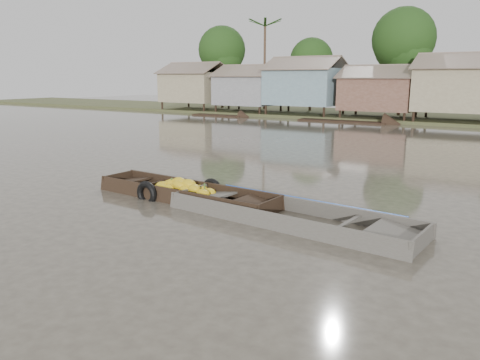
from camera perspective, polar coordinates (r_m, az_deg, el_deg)
The scene contains 4 objects.
ground at distance 12.95m, azimuth -4.32°, elevation -3.63°, with size 120.00×120.00×0.00m, color #453F35.
riverbank at distance 42.07m, azimuth 26.74°, elevation 10.49°, with size 120.00×12.47×10.22m.
banana_boat at distance 14.15m, azimuth -7.07°, elevation -1.52°, with size 6.17×1.79×0.84m.
viewer_boat at distance 11.95m, azimuth 6.03°, elevation -4.83°, with size 6.85×2.33×0.54m.
Camera 1 is at (7.45, -9.97, 3.59)m, focal length 35.00 mm.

